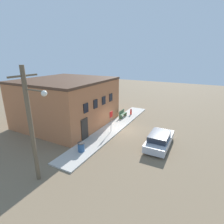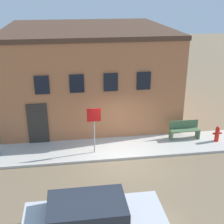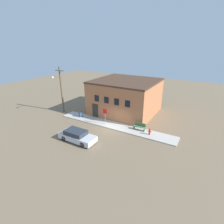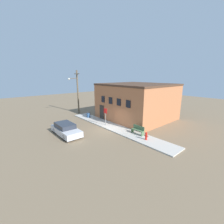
{
  "view_description": "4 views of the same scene",
  "coord_description": "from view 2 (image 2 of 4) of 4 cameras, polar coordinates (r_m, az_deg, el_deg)",
  "views": [
    {
      "loc": [
        -16.25,
        -7.27,
        7.79
      ],
      "look_at": [
        -0.32,
        1.1,
        2.0
      ],
      "focal_mm": 28.0,
      "sensor_mm": 36.0,
      "label": 1
    },
    {
      "loc": [
        -2.29,
        -12.39,
        7.46
      ],
      "look_at": [
        -0.32,
        1.1,
        2.0
      ],
      "focal_mm": 50.0,
      "sensor_mm": 36.0,
      "label": 2
    },
    {
      "loc": [
        10.74,
        -17.8,
        10.65
      ],
      "look_at": [
        -0.32,
        1.1,
        2.0
      ],
      "focal_mm": 28.0,
      "sensor_mm": 36.0,
      "label": 3
    },
    {
      "loc": [
        13.56,
        -10.83,
        6.46
      ],
      "look_at": [
        -0.32,
        1.1,
        2.0
      ],
      "focal_mm": 24.0,
      "sensor_mm": 36.0,
      "label": 4
    }
  ],
  "objects": [
    {
      "name": "fire_hydrant",
      "position": [
        16.81,
        18.68,
        -3.79
      ],
      "size": [
        0.47,
        0.22,
        0.81
      ],
      "color": "red",
      "rests_on": "sidewalk"
    },
    {
      "name": "bench",
      "position": [
        16.63,
        13.08,
        -3.2
      ],
      "size": [
        1.53,
        0.44,
        0.95
      ],
      "color": "#4C6B47",
      "rests_on": "sidewalk"
    },
    {
      "name": "brick_building",
      "position": [
        19.74,
        -4.52,
        7.67
      ],
      "size": [
        9.56,
        9.14,
        5.31
      ],
      "color": "#B26B42",
      "rests_on": "ground"
    },
    {
      "name": "parked_car",
      "position": [
        10.48,
        -3.58,
        -18.91
      ],
      "size": [
        4.46,
        1.81,
        1.31
      ],
      "color": "black",
      "rests_on": "ground"
    },
    {
      "name": "ground_plane",
      "position": [
        14.65,
        1.87,
        -8.82
      ],
      "size": [
        80.0,
        80.0,
        0.0
      ],
      "primitive_type": "plane",
      "color": "#7A664C"
    },
    {
      "name": "sidewalk",
      "position": [
        15.57,
        1.16,
        -6.58
      ],
      "size": [
        17.07,
        2.21,
        0.12
      ],
      "color": "#BCB7AD",
      "rests_on": "ground"
    },
    {
      "name": "stop_sign",
      "position": [
        14.4,
        -3.31,
        -1.87
      ],
      "size": [
        0.64,
        0.06,
        2.25
      ],
      "color": "gray",
      "rests_on": "sidewalk"
    }
  ]
}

